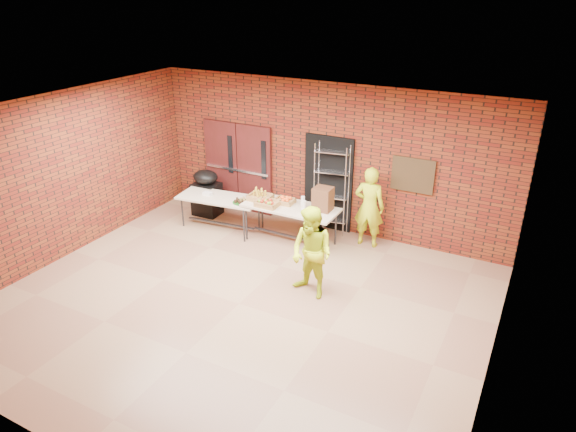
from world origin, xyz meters
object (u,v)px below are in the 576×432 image
object	(u,v)px
table_right	(291,209)
volunteer_woman	(369,207)
covered_grill	(207,192)
wire_rack	(331,189)
volunteer_man	(312,253)
table_left	(219,200)
coffee_dispenser	(323,199)

from	to	relation	value
table_right	volunteer_woman	distance (m)	1.60
table_right	covered_grill	world-z (taller)	covered_grill
wire_rack	volunteer_man	xyz separation A→B (m)	(0.72, -2.47, -0.17)
wire_rack	volunteer_man	size ratio (longest dim) A/B	1.21
covered_grill	volunteer_man	size ratio (longest dim) A/B	0.67
covered_grill	volunteer_woman	bearing A→B (deg)	2.66
wire_rack	volunteer_man	distance (m)	2.58
volunteer_woman	volunteer_man	distance (m)	2.26
table_left	covered_grill	size ratio (longest dim) A/B	1.74
table_left	table_right	world-z (taller)	table_right
wire_rack	volunteer_woman	xyz separation A→B (m)	(0.94, -0.22, -0.14)
volunteer_man	wire_rack	bearing A→B (deg)	122.96
table_right	volunteer_woman	bearing A→B (deg)	23.97
coffee_dispenser	volunteer_man	bearing A→B (deg)	-71.34
wire_rack	covered_grill	distance (m)	3.00
wire_rack	coffee_dispenser	distance (m)	0.73
wire_rack	covered_grill	size ratio (longest dim) A/B	1.82
coffee_dispenser	volunteer_woman	bearing A→B (deg)	31.57
table_left	volunteer_woman	xyz separation A→B (m)	(3.14, 0.79, 0.16)
table_right	coffee_dispenser	size ratio (longest dim) A/B	4.12
table_left	coffee_dispenser	size ratio (longest dim) A/B	3.96
table_right	wire_rack	bearing A→B (deg)	58.99
wire_rack	coffee_dispenser	xyz separation A→B (m)	(0.13, -0.72, 0.06)
coffee_dispenser	table_left	bearing A→B (deg)	-172.88
covered_grill	volunteer_woman	distance (m)	3.89
table_left	covered_grill	xyz separation A→B (m)	(-0.72, 0.50, -0.14)
table_left	coffee_dispenser	world-z (taller)	coffee_dispenser
coffee_dispenser	volunteer_woman	xyz separation A→B (m)	(0.81, 0.50, -0.20)
table_left	table_right	bearing A→B (deg)	-2.00
wire_rack	coffee_dispenser	size ratio (longest dim) A/B	4.13
coffee_dispenser	covered_grill	xyz separation A→B (m)	(-3.05, 0.21, -0.51)
covered_grill	volunteer_man	distance (m)	4.15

